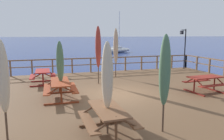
# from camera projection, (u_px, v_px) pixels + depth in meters

# --- Properties ---
(ground_plane) EXTENTS (600.00, 600.00, 0.00)m
(ground_plane) POSITION_uv_depth(u_px,v_px,m) (118.00, 108.00, 10.60)
(ground_plane) COLOR navy
(wooden_deck) EXTENTS (16.63, 12.98, 0.67)m
(wooden_deck) POSITION_uv_depth(u_px,v_px,m) (118.00, 101.00, 10.54)
(wooden_deck) COLOR brown
(wooden_deck) RESTS_ON ground
(railing_waterside_far) EXTENTS (16.43, 0.10, 1.09)m
(railing_waterside_far) POSITION_uv_depth(u_px,v_px,m) (91.00, 63.00, 16.36)
(railing_waterside_far) COLOR brown
(railing_waterside_far) RESTS_ON wooden_deck
(picnic_table_front_left) EXTENTS (1.46, 2.17, 0.78)m
(picnic_table_front_left) POSITION_uv_depth(u_px,v_px,m) (60.00, 86.00, 9.75)
(picnic_table_front_left) COLOR #993819
(picnic_table_front_left) RESTS_ON wooden_deck
(picnic_table_back_right) EXTENTS (1.41, 1.64, 0.78)m
(picnic_table_back_right) POSITION_uv_depth(u_px,v_px,m) (43.00, 74.00, 12.60)
(picnic_table_back_right) COLOR maroon
(picnic_table_back_right) RESTS_ON wooden_deck
(picnic_table_front_right) EXTENTS (1.71, 1.52, 0.78)m
(picnic_table_front_right) POSITION_uv_depth(u_px,v_px,m) (205.00, 81.00, 10.80)
(picnic_table_front_right) COLOR maroon
(picnic_table_front_right) RESTS_ON wooden_deck
(picnic_table_mid_right) EXTENTS (1.43, 1.79, 0.78)m
(picnic_table_mid_right) POSITION_uv_depth(u_px,v_px,m) (108.00, 115.00, 6.22)
(picnic_table_mid_right) COLOR brown
(picnic_table_mid_right) RESTS_ON wooden_deck
(patio_umbrella_tall_front) EXTENTS (0.32, 0.32, 2.52)m
(patio_umbrella_tall_front) POSITION_uv_depth(u_px,v_px,m) (60.00, 62.00, 9.63)
(patio_umbrella_tall_front) COLOR #4C3828
(patio_umbrella_tall_front) RESTS_ON wooden_deck
(patio_umbrella_tall_back_left) EXTENTS (0.32, 0.32, 2.67)m
(patio_umbrella_tall_back_left) POSITION_uv_depth(u_px,v_px,m) (3.00, 77.00, 5.69)
(patio_umbrella_tall_back_left) COLOR #4C3828
(patio_umbrella_tall_back_left) RESTS_ON wooden_deck
(patio_umbrella_tall_back_right) EXTENTS (0.32, 0.32, 2.61)m
(patio_umbrella_tall_back_right) POSITION_uv_depth(u_px,v_px,m) (107.00, 76.00, 6.08)
(patio_umbrella_tall_back_right) COLOR #4C3828
(patio_umbrella_tall_back_right) RESTS_ON wooden_deck
(patio_umbrella_short_front) EXTENTS (0.32, 0.32, 2.80)m
(patio_umbrella_short_front) POSITION_uv_depth(u_px,v_px,m) (165.00, 71.00, 6.18)
(patio_umbrella_short_front) COLOR #4C3828
(patio_umbrella_short_front) RESTS_ON wooden_deck
(patio_umbrella_short_back) EXTENTS (0.32, 0.32, 3.25)m
(patio_umbrella_short_back) POSITION_uv_depth(u_px,v_px,m) (98.00, 47.00, 12.41)
(patio_umbrella_short_back) COLOR #4C3828
(patio_umbrella_short_back) RESTS_ON wooden_deck
(patio_umbrella_short_mid) EXTENTS (0.32, 0.32, 3.18)m
(patio_umbrella_short_mid) POSITION_uv_depth(u_px,v_px,m) (116.00, 46.00, 14.35)
(patio_umbrella_short_mid) COLOR #4C3828
(patio_umbrella_short_mid) RESTS_ON wooden_deck
(lamp_post_hooked) EXTENTS (0.65, 0.36, 3.20)m
(lamp_post_hooked) POSITION_uv_depth(u_px,v_px,m) (184.00, 43.00, 17.70)
(lamp_post_hooked) COLOR black
(lamp_post_hooked) RESTS_ON wooden_deck
(sailboat_distant) EXTENTS (6.20, 3.72, 7.72)m
(sailboat_distant) POSITION_uv_depth(u_px,v_px,m) (118.00, 50.00, 42.71)
(sailboat_distant) COLOR white
(sailboat_distant) RESTS_ON ground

